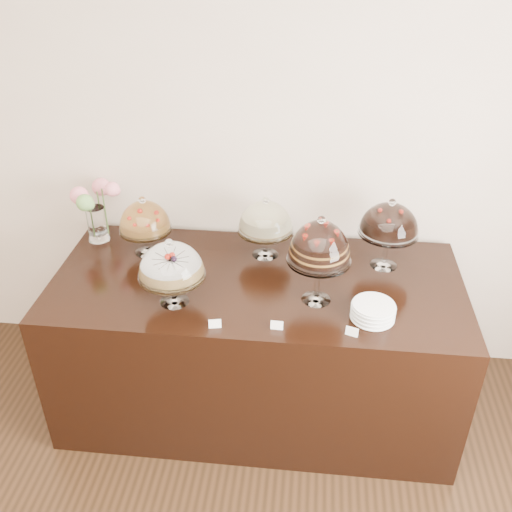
# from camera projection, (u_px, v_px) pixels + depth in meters

# --- Properties ---
(wall_back) EXTENTS (5.00, 0.04, 3.00)m
(wall_back) POSITION_uv_depth(u_px,v_px,m) (223.00, 135.00, 3.22)
(wall_back) COLOR beige
(wall_back) RESTS_ON ground
(display_counter) EXTENTS (2.20, 1.00, 0.90)m
(display_counter) POSITION_uv_depth(u_px,v_px,m) (257.00, 344.00, 3.29)
(display_counter) COLOR black
(display_counter) RESTS_ON ground
(cake_stand_sugar_sponge) EXTENTS (0.33, 0.33, 0.37)m
(cake_stand_sugar_sponge) POSITION_uv_depth(u_px,v_px,m) (171.00, 264.00, 2.77)
(cake_stand_sugar_sponge) COLOR white
(cake_stand_sugar_sponge) RESTS_ON display_counter
(cake_stand_choco_layer) EXTENTS (0.32, 0.32, 0.48)m
(cake_stand_choco_layer) POSITION_uv_depth(u_px,v_px,m) (320.00, 245.00, 2.73)
(cake_stand_choco_layer) COLOR white
(cake_stand_choco_layer) RESTS_ON display_counter
(cake_stand_cheesecake) EXTENTS (0.31, 0.31, 0.36)m
(cake_stand_cheesecake) POSITION_uv_depth(u_px,v_px,m) (266.00, 219.00, 3.15)
(cake_stand_cheesecake) COLOR white
(cake_stand_cheesecake) RESTS_ON display_counter
(cake_stand_dark_choco) EXTENTS (0.33, 0.33, 0.41)m
(cake_stand_dark_choco) POSITION_uv_depth(u_px,v_px,m) (390.00, 222.00, 3.03)
(cake_stand_dark_choco) COLOR white
(cake_stand_dark_choco) RESTS_ON display_counter
(cake_stand_fruit_tart) EXTENTS (0.30, 0.30, 0.35)m
(cake_stand_fruit_tart) POSITION_uv_depth(u_px,v_px,m) (144.00, 219.00, 3.18)
(cake_stand_fruit_tart) COLOR white
(cake_stand_fruit_tart) RESTS_ON display_counter
(flower_vase) EXTENTS (0.30, 0.33, 0.38)m
(flower_vase) POSITION_uv_depth(u_px,v_px,m) (94.00, 205.00, 3.32)
(flower_vase) COLOR white
(flower_vase) RESTS_ON display_counter
(plate_stack) EXTENTS (0.21, 0.21, 0.08)m
(plate_stack) POSITION_uv_depth(u_px,v_px,m) (373.00, 311.00, 2.75)
(plate_stack) COLOR white
(plate_stack) RESTS_ON display_counter
(price_card_left) EXTENTS (0.06, 0.03, 0.04)m
(price_card_left) POSITION_uv_depth(u_px,v_px,m) (215.00, 324.00, 2.70)
(price_card_left) COLOR white
(price_card_left) RESTS_ON display_counter
(price_card_right) EXTENTS (0.06, 0.03, 0.04)m
(price_card_right) POSITION_uv_depth(u_px,v_px,m) (352.00, 332.00, 2.65)
(price_card_right) COLOR white
(price_card_right) RESTS_ON display_counter
(price_card_extra) EXTENTS (0.06, 0.02, 0.04)m
(price_card_extra) POSITION_uv_depth(u_px,v_px,m) (277.00, 325.00, 2.69)
(price_card_extra) COLOR white
(price_card_extra) RESTS_ON display_counter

